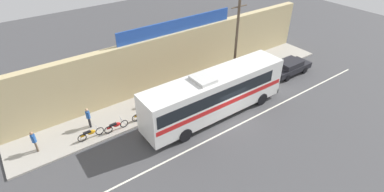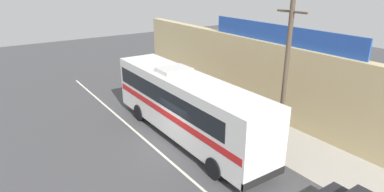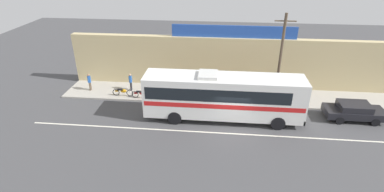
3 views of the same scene
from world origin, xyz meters
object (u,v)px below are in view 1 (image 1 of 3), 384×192
object	(u,v)px
pedestrian_far_left	(88,116)
parked_car	(290,67)
intercity_bus	(214,93)
utility_pole	(236,43)
motorcycle_purple	(116,126)
motorcycle_black	(143,114)
pedestrian_near_shop	(34,140)
motorcycle_blue	(90,133)

from	to	relation	value
pedestrian_far_left	parked_car	bearing A→B (deg)	-9.70
intercity_bus	utility_pole	size ratio (longest dim) A/B	1.58
pedestrian_far_left	intercity_bus	bearing A→B (deg)	-26.04
motorcycle_purple	motorcycle_black	bearing A→B (deg)	3.03
motorcycle_black	pedestrian_far_left	world-z (taller)	pedestrian_far_left
pedestrian_far_left	utility_pole	bearing A→B (deg)	-6.48
motorcycle_purple	pedestrian_near_shop	world-z (taller)	pedestrian_near_shop
intercity_bus	parked_car	size ratio (longest dim) A/B	2.70
utility_pole	motorcycle_black	size ratio (longest dim) A/B	3.95
parked_car	motorcycle_blue	size ratio (longest dim) A/B	2.36
intercity_bus	utility_pole	bearing A→B (deg)	30.69
pedestrian_far_left	motorcycle_purple	bearing A→B (deg)	-48.37
pedestrian_far_left	motorcycle_blue	bearing A→B (deg)	-107.59
motorcycle_blue	intercity_bus	bearing A→B (deg)	-17.67
intercity_bus	parked_car	distance (m)	10.35
motorcycle_black	motorcycle_purple	bearing A→B (deg)	-176.97
parked_car	pedestrian_near_shop	distance (m)	22.54
motorcycle_blue	pedestrian_near_shop	size ratio (longest dim) A/B	1.17
intercity_bus	motorcycle_black	xyz separation A→B (m)	(-4.75, 2.67, -1.50)
parked_car	motorcycle_purple	world-z (taller)	parked_car
intercity_bus	motorcycle_black	world-z (taller)	intercity_bus
parked_car	pedestrian_near_shop	bearing A→B (deg)	172.93
motorcycle_purple	parked_car	bearing A→B (deg)	-5.41
motorcycle_black	pedestrian_near_shop	xyz separation A→B (m)	(-7.39, 1.02, 0.51)
pedestrian_near_shop	pedestrian_far_left	world-z (taller)	pedestrian_far_left
intercity_bus	pedestrian_near_shop	world-z (taller)	intercity_bus
motorcycle_purple	utility_pole	bearing A→B (deg)	0.44
pedestrian_near_shop	motorcycle_black	bearing A→B (deg)	-7.85
parked_car	motorcycle_black	world-z (taller)	parked_car
intercity_bus	pedestrian_far_left	size ratio (longest dim) A/B	7.41
utility_pole	motorcycle_blue	distance (m)	13.70
utility_pole	motorcycle_blue	xyz separation A→B (m)	(-13.25, 0.16, -3.50)
motorcycle_blue	pedestrian_far_left	distance (m)	1.45
motorcycle_blue	parked_car	bearing A→B (deg)	-5.66
intercity_bus	utility_pole	world-z (taller)	utility_pole
motorcycle_black	pedestrian_near_shop	world-z (taller)	pedestrian_near_shop
parked_car	utility_pole	bearing A→B (deg)	163.39
utility_pole	pedestrian_far_left	distance (m)	13.26
motorcycle_black	pedestrian_near_shop	bearing A→B (deg)	172.15
pedestrian_near_shop	pedestrian_far_left	bearing A→B (deg)	6.20
pedestrian_near_shop	pedestrian_far_left	size ratio (longest dim) A/B	1.00
motorcycle_black	motorcycle_blue	world-z (taller)	same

